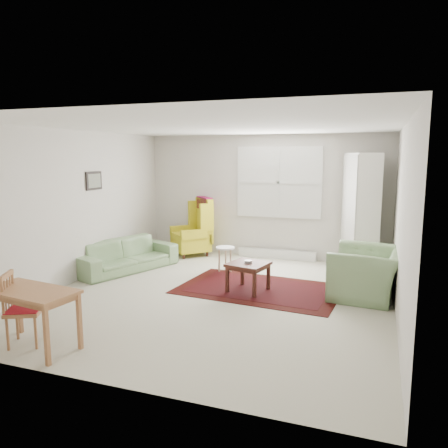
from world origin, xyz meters
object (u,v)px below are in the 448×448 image
(stool, at_px, (225,259))
(desk_chair, at_px, (25,309))
(armchair, at_px, (367,268))
(cabinet, at_px, (361,212))
(sofa, at_px, (125,249))
(desk, at_px, (32,319))
(wingback_chair, at_px, (191,226))
(coffee_table, at_px, (248,277))

(stool, xyz_separation_m, desk_chair, (-1.06, -3.67, 0.19))
(armchair, distance_m, cabinet, 1.77)
(sofa, xyz_separation_m, desk, (0.82, -3.17, -0.06))
(wingback_chair, distance_m, desk_chair, 4.65)
(desk_chair, bearing_deg, armchair, -75.37)
(sofa, bearing_deg, wingback_chair, -1.03)
(armchair, distance_m, stool, 2.56)
(cabinet, bearing_deg, desk_chair, -146.40)
(sofa, bearing_deg, desk, -144.26)
(wingback_chair, height_order, desk, wingback_chair)
(wingback_chair, bearing_deg, desk, -43.53)
(coffee_table, bearing_deg, desk, -121.16)
(wingback_chair, bearing_deg, armchair, 19.36)
(stool, bearing_deg, cabinet, 23.24)
(armchair, bearing_deg, wingback_chair, -109.36)
(sofa, height_order, desk, sofa)
(stool, xyz_separation_m, desk, (-0.91, -3.72, 0.11))
(wingback_chair, xyz_separation_m, desk, (0.20, -4.70, -0.28))
(wingback_chair, height_order, coffee_table, wingback_chair)
(wingback_chair, height_order, desk_chair, wingback_chair)
(armchair, distance_m, wingback_chair, 3.94)
(wingback_chair, height_order, stool, wingback_chair)
(coffee_table, relative_size, desk, 0.53)
(sofa, distance_m, stool, 1.83)
(stool, height_order, cabinet, cabinet)
(stool, relative_size, cabinet, 0.21)
(armchair, relative_size, wingback_chair, 0.92)
(desk, relative_size, desk_chair, 1.27)
(stool, distance_m, desk_chair, 3.82)
(stool, bearing_deg, sofa, -162.42)
(coffee_table, relative_size, stool, 1.23)
(armchair, height_order, coffee_table, armchair)
(sofa, relative_size, desk_chair, 2.33)
(armchair, bearing_deg, desk, -42.53)
(sofa, height_order, wingback_chair, wingback_chair)
(wingback_chair, bearing_deg, coffee_table, -2.93)
(armchair, distance_m, coffee_table, 1.77)
(desk, xyz_separation_m, desk_chair, (-0.14, 0.05, 0.08))
(desk, bearing_deg, armchair, 42.16)
(cabinet, xyz_separation_m, desk_chair, (-3.33, -4.65, -0.65))
(sofa, distance_m, desk_chair, 3.19)
(stool, bearing_deg, desk, -103.80)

